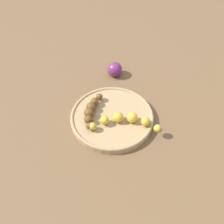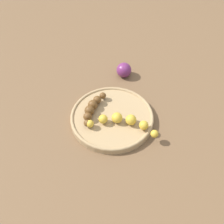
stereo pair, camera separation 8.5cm
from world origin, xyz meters
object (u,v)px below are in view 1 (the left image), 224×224
Objects in this scene: fruit_bowl at (112,118)px; plum_purple at (115,69)px; banana_spotted at (125,120)px; banana_overripe at (91,110)px.

plum_purple reaches higher than fruit_bowl.
banana_overripe is (-0.09, 0.05, -0.00)m from banana_spotted.
fruit_bowl is 1.23× the size of banana_spotted.
banana_spotted is at bearing -92.05° from plum_purple.
banana_spotted is 0.11m from banana_overripe.
banana_overripe is 0.21m from plum_purple.
plum_purple is (0.04, 0.21, 0.01)m from fruit_bowl.
fruit_bowl is at bearing -177.48° from banana_overripe.
banana_spotted is at bearing -46.35° from fruit_bowl.
banana_overripe reaches higher than fruit_bowl.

